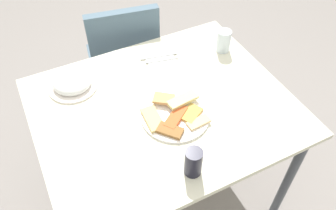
{
  "coord_description": "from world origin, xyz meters",
  "views": [
    {
      "loc": [
        -0.45,
        -0.94,
        1.87
      ],
      "look_at": [
        0.01,
        -0.03,
        0.77
      ],
      "focal_mm": 36.92,
      "sensor_mm": 36.0,
      "label": 1
    }
  ],
  "objects_px": {
    "pide_platter": "(175,115)",
    "dining_table": "(163,117)",
    "spoon": "(159,56)",
    "soda_can": "(193,162)",
    "dining_chair": "(124,57)",
    "drinking_glass": "(224,41)",
    "paper_napkin": "(160,58)",
    "fork": "(162,60)",
    "salad_plate_greens": "(72,83)"
  },
  "relations": [
    {
      "from": "drinking_glass",
      "to": "dining_chair",
      "type": "bearing_deg",
      "value": 129.81
    },
    {
      "from": "dining_chair",
      "to": "spoon",
      "type": "relative_size",
      "value": 4.63
    },
    {
      "from": "dining_chair",
      "to": "pide_platter",
      "type": "xyz_separation_m",
      "value": [
        -0.04,
        -0.77,
        0.26
      ]
    },
    {
      "from": "soda_can",
      "to": "spoon",
      "type": "height_order",
      "value": "soda_can"
    },
    {
      "from": "pide_platter",
      "to": "soda_can",
      "type": "distance_m",
      "value": 0.28
    },
    {
      "from": "dining_table",
      "to": "paper_napkin",
      "type": "xyz_separation_m",
      "value": [
        0.13,
        0.3,
        0.08
      ]
    },
    {
      "from": "pide_platter",
      "to": "spoon",
      "type": "xyz_separation_m",
      "value": [
        0.11,
        0.4,
        -0.01
      ]
    },
    {
      "from": "salad_plate_greens",
      "to": "paper_napkin",
      "type": "xyz_separation_m",
      "value": [
        0.45,
        0.0,
        -0.02
      ]
    },
    {
      "from": "dining_table",
      "to": "paper_napkin",
      "type": "relative_size",
      "value": 7.86
    },
    {
      "from": "paper_napkin",
      "to": "pide_platter",
      "type": "bearing_deg",
      "value": -106.61
    },
    {
      "from": "pide_platter",
      "to": "paper_napkin",
      "type": "relative_size",
      "value": 2.08
    },
    {
      "from": "dining_table",
      "to": "salad_plate_greens",
      "type": "bearing_deg",
      "value": 137.82
    },
    {
      "from": "dining_chair",
      "to": "paper_napkin",
      "type": "relative_size",
      "value": 6.21
    },
    {
      "from": "dining_table",
      "to": "pide_platter",
      "type": "height_order",
      "value": "pide_platter"
    },
    {
      "from": "fork",
      "to": "spoon",
      "type": "xyz_separation_m",
      "value": [
        0.0,
        0.04,
        0.0
      ]
    },
    {
      "from": "drinking_glass",
      "to": "paper_napkin",
      "type": "bearing_deg",
      "value": 165.93
    },
    {
      "from": "dining_table",
      "to": "paper_napkin",
      "type": "height_order",
      "value": "paper_napkin"
    },
    {
      "from": "fork",
      "to": "dining_chair",
      "type": "bearing_deg",
      "value": 112.09
    },
    {
      "from": "salad_plate_greens",
      "to": "dining_chair",
      "type": "bearing_deg",
      "value": 45.51
    },
    {
      "from": "salad_plate_greens",
      "to": "drinking_glass",
      "type": "relative_size",
      "value": 2.11
    },
    {
      "from": "drinking_glass",
      "to": "fork",
      "type": "relative_size",
      "value": 0.7
    },
    {
      "from": "drinking_glass",
      "to": "soda_can",
      "type": "bearing_deg",
      "value": -131.16
    },
    {
      "from": "pide_platter",
      "to": "spoon",
      "type": "relative_size",
      "value": 1.55
    },
    {
      "from": "dining_chair",
      "to": "drinking_glass",
      "type": "bearing_deg",
      "value": -50.19
    },
    {
      "from": "dining_chair",
      "to": "soda_can",
      "type": "relative_size",
      "value": 7.24
    },
    {
      "from": "dining_table",
      "to": "drinking_glass",
      "type": "xyz_separation_m",
      "value": [
        0.45,
        0.22,
        0.14
      ]
    },
    {
      "from": "dining_table",
      "to": "salad_plate_greens",
      "type": "relative_size",
      "value": 4.59
    },
    {
      "from": "dining_chair",
      "to": "pide_platter",
      "type": "bearing_deg",
      "value": -93.31
    },
    {
      "from": "dining_chair",
      "to": "fork",
      "type": "bearing_deg",
      "value": -80.35
    },
    {
      "from": "dining_table",
      "to": "spoon",
      "type": "distance_m",
      "value": 0.35
    },
    {
      "from": "dining_chair",
      "to": "paper_napkin",
      "type": "distance_m",
      "value": 0.47
    },
    {
      "from": "spoon",
      "to": "paper_napkin",
      "type": "bearing_deg",
      "value": -77.85
    },
    {
      "from": "salad_plate_greens",
      "to": "drinking_glass",
      "type": "bearing_deg",
      "value": -5.73
    },
    {
      "from": "salad_plate_greens",
      "to": "paper_napkin",
      "type": "distance_m",
      "value": 0.45
    },
    {
      "from": "drinking_glass",
      "to": "paper_napkin",
      "type": "relative_size",
      "value": 0.81
    },
    {
      "from": "dining_table",
      "to": "salad_plate_greens",
      "type": "distance_m",
      "value": 0.45
    },
    {
      "from": "dining_table",
      "to": "pide_platter",
      "type": "relative_size",
      "value": 3.77
    },
    {
      "from": "soda_can",
      "to": "spoon",
      "type": "relative_size",
      "value": 0.64
    },
    {
      "from": "dining_chair",
      "to": "drinking_glass",
      "type": "distance_m",
      "value": 0.68
    },
    {
      "from": "soda_can",
      "to": "paper_napkin",
      "type": "xyz_separation_m",
      "value": [
        0.18,
        0.65,
        -0.06
      ]
    },
    {
      "from": "pide_platter",
      "to": "dining_table",
      "type": "bearing_deg",
      "value": 99.67
    },
    {
      "from": "pide_platter",
      "to": "paper_napkin",
      "type": "height_order",
      "value": "pide_platter"
    },
    {
      "from": "dining_table",
      "to": "drinking_glass",
      "type": "distance_m",
      "value": 0.52
    },
    {
      "from": "soda_can",
      "to": "drinking_glass",
      "type": "bearing_deg",
      "value": 48.84
    },
    {
      "from": "drinking_glass",
      "to": "fork",
      "type": "bearing_deg",
      "value": 168.99
    },
    {
      "from": "salad_plate_greens",
      "to": "spoon",
      "type": "distance_m",
      "value": 0.45
    },
    {
      "from": "soda_can",
      "to": "spoon",
      "type": "distance_m",
      "value": 0.7
    },
    {
      "from": "pide_platter",
      "to": "drinking_glass",
      "type": "distance_m",
      "value": 0.53
    },
    {
      "from": "salad_plate_greens",
      "to": "spoon",
      "type": "height_order",
      "value": "salad_plate_greens"
    },
    {
      "from": "dining_table",
      "to": "fork",
      "type": "distance_m",
      "value": 0.32
    }
  ]
}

